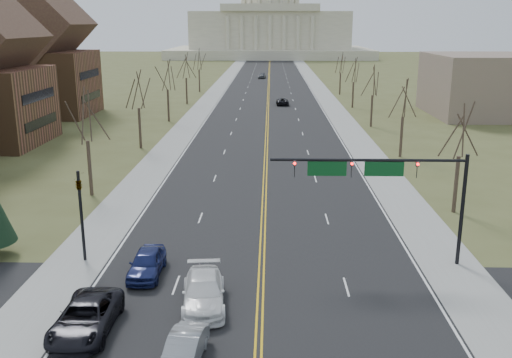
# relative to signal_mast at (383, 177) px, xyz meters

# --- Properties ---
(road) EXTENTS (20.00, 380.00, 0.01)m
(road) POSITION_rel_signal_mast_xyz_m (-7.45, 96.50, -5.76)
(road) COLOR black
(road) RESTS_ON ground
(cross_road) EXTENTS (120.00, 14.00, 0.01)m
(cross_road) POSITION_rel_signal_mast_xyz_m (-7.45, -7.50, -5.76)
(cross_road) COLOR black
(cross_road) RESTS_ON ground
(sidewalk_left) EXTENTS (4.00, 380.00, 0.03)m
(sidewalk_left) POSITION_rel_signal_mast_xyz_m (-19.45, 96.50, -5.75)
(sidewalk_left) COLOR gray
(sidewalk_left) RESTS_ON ground
(sidewalk_right) EXTENTS (4.00, 380.00, 0.03)m
(sidewalk_right) POSITION_rel_signal_mast_xyz_m (4.55, 96.50, -5.75)
(sidewalk_right) COLOR gray
(sidewalk_right) RESTS_ON ground
(center_line) EXTENTS (0.42, 380.00, 0.01)m
(center_line) POSITION_rel_signal_mast_xyz_m (-7.45, 96.50, -5.75)
(center_line) COLOR gold
(center_line) RESTS_ON road
(edge_line_left) EXTENTS (0.15, 380.00, 0.01)m
(edge_line_left) POSITION_rel_signal_mast_xyz_m (-17.25, 96.50, -5.75)
(edge_line_left) COLOR silver
(edge_line_left) RESTS_ON road
(edge_line_right) EXTENTS (0.15, 380.00, 0.01)m
(edge_line_right) POSITION_rel_signal_mast_xyz_m (2.35, 96.50, -5.75)
(edge_line_right) COLOR silver
(edge_line_right) RESTS_ON road
(capitol) EXTENTS (90.00, 60.00, 50.00)m
(capitol) POSITION_rel_signal_mast_xyz_m (-7.45, 236.41, 8.44)
(capitol) COLOR beige
(capitol) RESTS_ON ground
(signal_mast) EXTENTS (12.12, 0.44, 7.20)m
(signal_mast) POSITION_rel_signal_mast_xyz_m (0.00, 0.00, 0.00)
(signal_mast) COLOR black
(signal_mast) RESTS_ON ground
(signal_left) EXTENTS (0.32, 0.36, 6.00)m
(signal_left) POSITION_rel_signal_mast_xyz_m (-18.95, 0.00, -2.05)
(signal_left) COLOR black
(signal_left) RESTS_ON ground
(tree_r_0) EXTENTS (3.74, 3.74, 8.50)m
(tree_r_0) POSITION_rel_signal_mast_xyz_m (8.05, 10.50, 0.79)
(tree_r_0) COLOR #3C2E23
(tree_r_0) RESTS_ON ground
(tree_l_0) EXTENTS (3.96, 3.96, 9.00)m
(tree_l_0) POSITION_rel_signal_mast_xyz_m (-22.95, 14.50, 1.18)
(tree_l_0) COLOR #3C2E23
(tree_l_0) RESTS_ON ground
(tree_r_1) EXTENTS (3.74, 3.74, 8.50)m
(tree_r_1) POSITION_rel_signal_mast_xyz_m (8.05, 30.50, 0.79)
(tree_r_1) COLOR #3C2E23
(tree_r_1) RESTS_ON ground
(tree_l_1) EXTENTS (3.96, 3.96, 9.00)m
(tree_l_1) POSITION_rel_signal_mast_xyz_m (-22.95, 34.50, 1.18)
(tree_l_1) COLOR #3C2E23
(tree_l_1) RESTS_ON ground
(tree_r_2) EXTENTS (3.74, 3.74, 8.50)m
(tree_r_2) POSITION_rel_signal_mast_xyz_m (8.05, 50.50, 0.79)
(tree_r_2) COLOR #3C2E23
(tree_r_2) RESTS_ON ground
(tree_l_2) EXTENTS (3.96, 3.96, 9.00)m
(tree_l_2) POSITION_rel_signal_mast_xyz_m (-22.95, 54.50, 1.18)
(tree_l_2) COLOR #3C2E23
(tree_l_2) RESTS_ON ground
(tree_r_3) EXTENTS (3.74, 3.74, 8.50)m
(tree_r_3) POSITION_rel_signal_mast_xyz_m (8.05, 70.50, 0.79)
(tree_r_3) COLOR #3C2E23
(tree_r_3) RESTS_ON ground
(tree_l_3) EXTENTS (3.96, 3.96, 9.00)m
(tree_l_3) POSITION_rel_signal_mast_xyz_m (-22.95, 74.50, 1.18)
(tree_l_3) COLOR #3C2E23
(tree_l_3) RESTS_ON ground
(tree_r_4) EXTENTS (3.74, 3.74, 8.50)m
(tree_r_4) POSITION_rel_signal_mast_xyz_m (8.05, 90.50, 0.79)
(tree_r_4) COLOR #3C2E23
(tree_r_4) RESTS_ON ground
(tree_l_4) EXTENTS (3.96, 3.96, 9.00)m
(tree_l_4) POSITION_rel_signal_mast_xyz_m (-22.95, 94.50, 1.18)
(tree_l_4) COLOR #3C2E23
(tree_l_4) RESTS_ON ground
(bldg_left_far) EXTENTS (17.10, 14.28, 23.25)m
(bldg_left_far) POSITION_rel_signal_mast_xyz_m (-45.44, 60.50, 3.78)
(bldg_left_far) COLOR brown
(bldg_left_far) RESTS_ON ground
(bldg_right_mass) EXTENTS (25.00, 20.00, 10.00)m
(bldg_right_mass) POSITION_rel_signal_mast_xyz_m (32.55, 62.50, -0.76)
(bldg_right_mass) COLOR #7E675A
(bldg_right_mass) RESTS_ON ground
(car_sb_inner_lead) EXTENTS (1.94, 4.32, 1.38)m
(car_sb_inner_lead) POSITION_rel_signal_mast_xyz_m (-10.76, -11.50, -5.06)
(car_sb_inner_lead) COLOR #909497
(car_sb_inner_lead) RESTS_ON road
(car_sb_outer_lead) EXTENTS (2.68, 5.79, 1.61)m
(car_sb_outer_lead) POSITION_rel_signal_mast_xyz_m (-16.03, -8.89, -4.95)
(car_sb_outer_lead) COLOR black
(car_sb_outer_lead) RESTS_ON road
(car_sb_inner_second) EXTENTS (2.84, 5.79, 1.62)m
(car_sb_inner_second) POSITION_rel_signal_mast_xyz_m (-10.50, -6.00, -4.94)
(car_sb_inner_second) COLOR white
(car_sb_inner_second) RESTS_ON road
(car_sb_outer_second) EXTENTS (1.90, 4.66, 1.58)m
(car_sb_outer_second) POSITION_rel_signal_mast_xyz_m (-14.41, -2.16, -4.96)
(car_sb_outer_second) COLOR navy
(car_sb_outer_second) RESTS_ON road
(car_far_nb) EXTENTS (2.38, 4.88, 1.34)m
(car_far_nb) POSITION_rel_signal_mast_xyz_m (-4.73, 73.71, -5.08)
(car_far_nb) COLOR black
(car_far_nb) RESTS_ON road
(car_far_sb) EXTENTS (2.23, 4.76, 1.58)m
(car_far_sb) POSITION_rel_signal_mast_xyz_m (-9.42, 127.90, -4.96)
(car_far_sb) COLOR #55585D
(car_far_sb) RESTS_ON road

